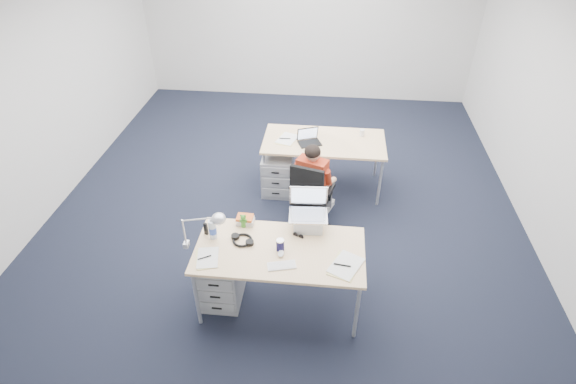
{
  "coord_description": "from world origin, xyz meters",
  "views": [
    {
      "loc": [
        0.52,
        -4.75,
        3.65
      ],
      "look_at": [
        0.11,
        -0.92,
        0.85
      ],
      "focal_mm": 28.0,
      "sensor_mm": 36.0,
      "label": 1
    }
  ],
  "objects": [
    {
      "name": "far_cup",
      "position": [
        0.95,
        0.62,
        0.78
      ],
      "size": [
        0.08,
        0.08,
        0.09
      ],
      "primitive_type": "cylinder",
      "rotation": [
        0.0,
        0.0,
        -0.23
      ],
      "color": "white",
      "rests_on": "desk_far"
    },
    {
      "name": "desk_far",
      "position": [
        0.45,
        0.44,
        0.68
      ],
      "size": [
        1.6,
        0.8,
        0.73
      ],
      "color": "#DBB27E",
      "rests_on": "ground"
    },
    {
      "name": "book_stack",
      "position": [
        -0.28,
        -1.33,
        0.77
      ],
      "size": [
        0.19,
        0.16,
        0.08
      ],
      "primitive_type": "cube",
      "rotation": [
        0.0,
        0.0,
        0.17
      ],
      "color": "silver",
      "rests_on": "desk_near"
    },
    {
      "name": "desk_near",
      "position": [
        0.11,
        -1.68,
        0.68
      ],
      "size": [
        1.6,
        0.8,
        0.73
      ],
      "color": "#DBB27E",
      "rests_on": "ground"
    },
    {
      "name": "cordless_phone",
      "position": [
        -0.63,
        -1.54,
        0.8
      ],
      "size": [
        0.04,
        0.03,
        0.13
      ],
      "primitive_type": "cube",
      "rotation": [
        0.0,
        0.0,
        -0.4
      ],
      "color": "black",
      "rests_on": "desk_near"
    },
    {
      "name": "desk_lamp",
      "position": [
        -0.64,
        -1.73,
        0.95
      ],
      "size": [
        0.41,
        0.25,
        0.44
      ],
      "primitive_type": null,
      "rotation": [
        0.0,
        0.0,
        0.32
      ],
      "color": "silver",
      "rests_on": "desk_near"
    },
    {
      "name": "papers_left",
      "position": [
        -0.54,
        -1.87,
        0.73
      ],
      "size": [
        0.25,
        0.31,
        0.01
      ],
      "primitive_type": "cube",
      "rotation": [
        0.0,
        0.0,
        0.24
      ],
      "color": "#E4D784",
      "rests_on": "desk_near"
    },
    {
      "name": "drawer_pedestal_far",
      "position": [
        -0.15,
        0.29,
        0.28
      ],
      "size": [
        0.4,
        0.5,
        0.55
      ],
      "primitive_type": "cube",
      "color": "#9FA1A4",
      "rests_on": "ground"
    },
    {
      "name": "drawer_pedestal_near",
      "position": [
        -0.49,
        -1.68,
        0.28
      ],
      "size": [
        0.4,
        0.5,
        0.55
      ],
      "primitive_type": "cube",
      "color": "#9FA1A4",
      "rests_on": "ground"
    },
    {
      "name": "sunglasses",
      "position": [
        0.27,
        -1.48,
        0.74
      ],
      "size": [
        0.13,
        0.1,
        0.03
      ],
      "primitive_type": null,
      "rotation": [
        0.0,
        0.0,
        -0.41
      ],
      "color": "black",
      "rests_on": "desk_near"
    },
    {
      "name": "papers_right",
      "position": [
        0.72,
        -1.84,
        0.74
      ],
      "size": [
        0.35,
        0.4,
        0.01
      ],
      "primitive_type": "cube",
      "rotation": [
        0.0,
        0.0,
        -0.43
      ],
      "color": "#E4D784",
      "rests_on": "desk_near"
    },
    {
      "name": "far_papers",
      "position": [
        -0.05,
        0.41,
        0.73
      ],
      "size": [
        0.3,
        0.36,
        0.01
      ],
      "primitive_type": "cube",
      "rotation": [
        0.0,
        0.0,
        -0.28
      ],
      "color": "white",
      "rests_on": "desk_far"
    },
    {
      "name": "floor",
      "position": [
        0.0,
        0.0,
        0.0
      ],
      "size": [
        7.0,
        7.0,
        0.0
      ],
      "primitive_type": "plane",
      "color": "black",
      "rests_on": "ground"
    },
    {
      "name": "headphones",
      "position": [
        -0.25,
        -1.6,
        0.75
      ],
      "size": [
        0.31,
        0.28,
        0.04
      ],
      "primitive_type": null,
      "rotation": [
        0.0,
        0.0,
        -0.43
      ],
      "color": "black",
      "rests_on": "desk_near"
    },
    {
      "name": "wireless_keyboard",
      "position": [
        0.16,
        -1.89,
        0.74
      ],
      "size": [
        0.28,
        0.17,
        0.01
      ],
      "primitive_type": "cube",
      "rotation": [
        0.0,
        0.0,
        0.26
      ],
      "color": "white",
      "rests_on": "desk_near"
    },
    {
      "name": "can_koozie",
      "position": [
        0.12,
        -1.68,
        0.79
      ],
      "size": [
        0.1,
        0.1,
        0.12
      ],
      "primitive_type": "cylinder",
      "rotation": [
        0.0,
        0.0,
        0.34
      ],
      "color": "#171440",
      "rests_on": "desk_near"
    },
    {
      "name": "room",
      "position": [
        0.0,
        0.0,
        1.71
      ],
      "size": [
        6.02,
        7.02,
        2.8
      ],
      "color": "beige",
      "rests_on": "ground"
    },
    {
      "name": "seated_person",
      "position": [
        0.38,
        -0.29,
        0.57
      ],
      "size": [
        0.49,
        0.67,
        1.13
      ],
      "rotation": [
        0.0,
        0.0,
        -0.36
      ],
      "color": "#B03219",
      "rests_on": "ground"
    },
    {
      "name": "silver_laptop",
      "position": [
        0.36,
        -1.33,
        0.93
      ],
      "size": [
        0.39,
        0.32,
        0.4
      ],
      "primitive_type": null,
      "rotation": [
        0.0,
        0.0,
        0.07
      ],
      "color": "silver",
      "rests_on": "desk_near"
    },
    {
      "name": "dark_laptop",
      "position": [
        0.27,
        0.34,
        0.83
      ],
      "size": [
        0.36,
        0.36,
        0.2
      ],
      "primitive_type": null,
      "rotation": [
        0.0,
        0.0,
        0.38
      ],
      "color": "black",
      "rests_on": "desk_far"
    },
    {
      "name": "office_chair",
      "position": [
        0.34,
        -0.45,
        0.27
      ],
      "size": [
        0.75,
        0.75,
        0.96
      ],
      "rotation": [
        0.0,
        0.0,
        -0.27
      ],
      "color": "black",
      "rests_on": "ground"
    },
    {
      "name": "computer_mouse",
      "position": [
        0.14,
        -1.75,
        0.75
      ],
      "size": [
        0.06,
        0.09,
        0.03
      ],
      "primitive_type": "ellipsoid",
      "rotation": [
        0.0,
        0.0,
        -0.01
      ],
      "color": "white",
      "rests_on": "desk_near"
    },
    {
      "name": "bear_figurine",
      "position": [
        -0.28,
        -1.38,
        0.8
      ],
      "size": [
        0.09,
        0.08,
        0.15
      ],
      "primitive_type": null,
      "rotation": [
        0.0,
        0.0,
        -0.39
      ],
      "color": "#247920",
      "rests_on": "desk_near"
    },
    {
      "name": "water_bottle",
      "position": [
        -0.54,
        -1.58,
        0.85
      ],
      "size": [
        0.1,
        0.1,
        0.24
      ],
      "primitive_type": "cylinder",
      "rotation": [
        0.0,
        0.0,
        0.35
      ],
      "color": "silver",
      "rests_on": "desk_near"
    }
  ]
}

